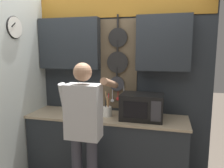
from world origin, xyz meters
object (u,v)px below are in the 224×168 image
microwave (142,107)px  person (84,123)px  knife_block (77,107)px  utensil_crock (107,111)px

microwave → person: 0.76m
knife_block → person: bearing=-58.9°
microwave → knife_block: 0.87m
microwave → knife_block: (-0.87, 0.00, -0.07)m
knife_block → utensil_crock: 0.42m
knife_block → microwave: bearing=-0.0°
microwave → person: person is taller
person → microwave: bearing=40.3°
knife_block → utensil_crock: utensil_crock is taller
utensil_crock → person: (-0.12, -0.49, -0.01)m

